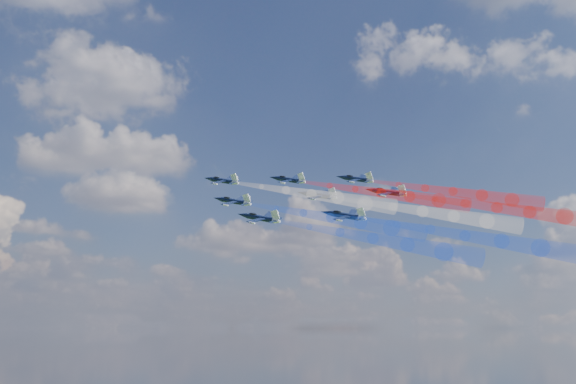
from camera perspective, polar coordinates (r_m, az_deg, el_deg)
name	(u,v)px	position (r m, az deg, el deg)	size (l,w,h in m)	color
jet_lead	(223,181)	(166.11, -5.32, 0.92)	(8.31, 10.39, 2.77)	black
trail_lead	(311,194)	(152.74, 1.90, -0.17)	(3.46, 39.40, 3.46)	white
jet_inner_left	(234,201)	(153.22, -4.42, -0.75)	(8.31, 10.39, 2.77)	black
trail_inner_left	(331,218)	(140.40, 3.53, -2.10)	(3.46, 39.40, 3.46)	blue
jet_inner_right	(289,180)	(167.46, 0.07, 1.00)	(8.31, 10.39, 2.77)	black
trail_inner_right	(382,193)	(156.09, 7.61, -0.08)	(3.46, 39.40, 3.46)	red
jet_outer_left	(260,218)	(137.55, -2.25, -2.12)	(8.31, 10.39, 2.77)	black
trail_outer_left	(373,238)	(125.81, 6.89, -3.75)	(3.46, 39.40, 3.46)	blue
jet_center_third	(319,195)	(154.69, 2.51, -0.27)	(8.31, 10.39, 2.77)	black
trail_center_third	(423,211)	(144.46, 10.86, -1.53)	(3.46, 39.40, 3.46)	white
jet_outer_right	(356,179)	(171.16, 5.56, 1.06)	(8.31, 10.39, 2.77)	black
trail_outer_right	(453,192)	(161.89, 13.22, 0.01)	(3.46, 39.40, 3.46)	red
jet_rear_left	(345,216)	(139.03, 4.66, -1.92)	(8.31, 10.39, 2.77)	black
trail_rear_left	(465,235)	(129.95, 14.16, -3.44)	(3.46, 39.40, 3.46)	blue
jet_rear_right	(387,192)	(156.98, 8.06, -0.01)	(8.31, 10.39, 2.77)	black
trail_rear_right	(497,208)	(148.93, 16.58, -1.22)	(3.46, 39.40, 3.46)	red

